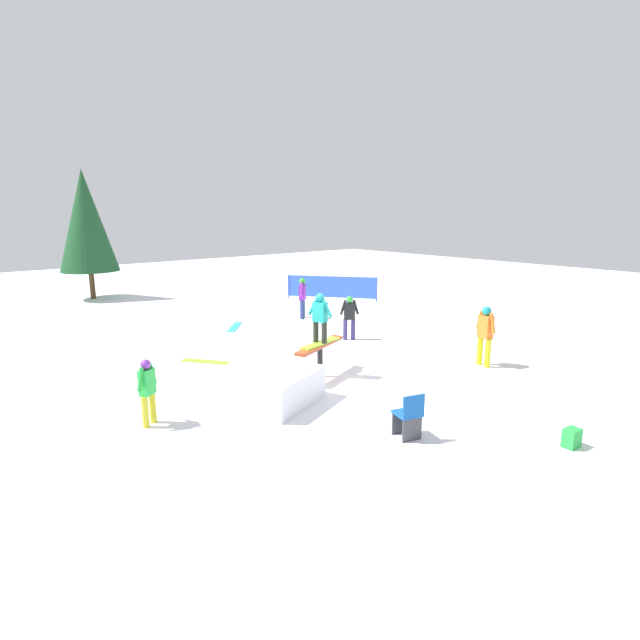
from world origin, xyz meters
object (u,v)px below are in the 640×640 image
at_px(loose_snowboard_cyan, 235,327).
at_px(folding_chair, 409,417).
at_px(bystander_purple, 302,296).
at_px(bystander_orange, 485,333).
at_px(loose_snowboard_lime, 205,361).
at_px(pine_tree_far, 86,221).
at_px(main_rider_on_rail, 320,320).
at_px(bystander_green, 147,389).
at_px(rail_feature, 320,349).
at_px(bystander_black, 349,315).
at_px(backpack_on_snow, 572,438).

height_order(loose_snowboard_cyan, folding_chair, folding_chair).
xyz_separation_m(bystander_purple, bystander_orange, (-0.02, -7.85, 0.03)).
relative_size(loose_snowboard_lime, pine_tree_far, 0.23).
height_order(main_rider_on_rail, folding_chair, main_rider_on_rail).
relative_size(main_rider_on_rail, loose_snowboard_cyan, 0.91).
bearing_deg(bystander_green, main_rider_on_rail, -32.33).
distance_m(bystander_green, folding_chair, 4.96).
height_order(rail_feature, bystander_green, bystander_green).
bearing_deg(rail_feature, bystander_black, 14.71).
bearing_deg(main_rider_on_rail, loose_snowboard_lime, 103.75).
bearing_deg(folding_chair, backpack_on_snow, 149.65).
distance_m(rail_feature, backpack_on_snow, 5.86).
xyz_separation_m(main_rider_on_rail, loose_snowboard_cyan, (1.15, 6.09, -1.45)).
distance_m(loose_snowboard_cyan, loose_snowboard_lime, 4.16).
bearing_deg(rail_feature, loose_snowboard_cyan, 58.46).
height_order(loose_snowboard_lime, folding_chair, folding_chair).
bearing_deg(pine_tree_far, loose_snowboard_lime, -93.34).
bearing_deg(main_rider_on_rail, backpack_on_snow, -95.53).
distance_m(bystander_black, pine_tree_far, 14.23).
bearing_deg(bystander_purple, bystander_green, 170.89).
bearing_deg(pine_tree_far, loose_snowboard_cyan, -77.86).
bearing_deg(loose_snowboard_lime, bystander_purple, -100.17).
height_order(rail_feature, folding_chair, folding_chair).
height_order(rail_feature, loose_snowboard_lime, rail_feature).
distance_m(bystander_purple, loose_snowboard_cyan, 2.94).
distance_m(main_rider_on_rail, folding_chair, 3.95).
xyz_separation_m(bystander_green, folding_chair, (3.39, -3.61, -0.33)).
distance_m(bystander_purple, folding_chair, 10.62).
bearing_deg(pine_tree_far, bystander_green, -102.59).
bearing_deg(folding_chair, loose_snowboard_lime, -67.70).
distance_m(rail_feature, bystander_orange, 4.47).
relative_size(bystander_orange, pine_tree_far, 0.27).
distance_m(main_rider_on_rail, bystander_purple, 6.97).
bearing_deg(rail_feature, bystander_orange, -49.33).
distance_m(main_rider_on_rail, bystander_green, 4.44).
bearing_deg(bystander_orange, main_rider_on_rail, 75.13).
height_order(bystander_purple, loose_snowboard_lime, bystander_purple).
xyz_separation_m(bystander_black, backpack_on_snow, (-2.16, -7.97, -0.62)).
xyz_separation_m(bystander_purple, bystander_black, (-0.85, -3.51, -0.08)).
distance_m(bystander_orange, backpack_on_snow, 4.77).
height_order(bystander_purple, pine_tree_far, pine_tree_far).
distance_m(rail_feature, bystander_green, 4.38).
relative_size(main_rider_on_rail, loose_snowboard_lime, 1.04).
xyz_separation_m(rail_feature, loose_snowboard_cyan, (1.15, 6.09, -0.69)).
xyz_separation_m(loose_snowboard_cyan, pine_tree_far, (-2.04, 9.49, 3.59)).
bearing_deg(bystander_green, rail_feature, -32.33).
xyz_separation_m(bystander_orange, folding_chair, (-4.92, -1.54, -0.49)).
relative_size(rail_feature, bystander_orange, 1.20).
bearing_deg(bystander_orange, folding_chair, 121.05).
distance_m(main_rider_on_rail, bystander_orange, 4.50).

